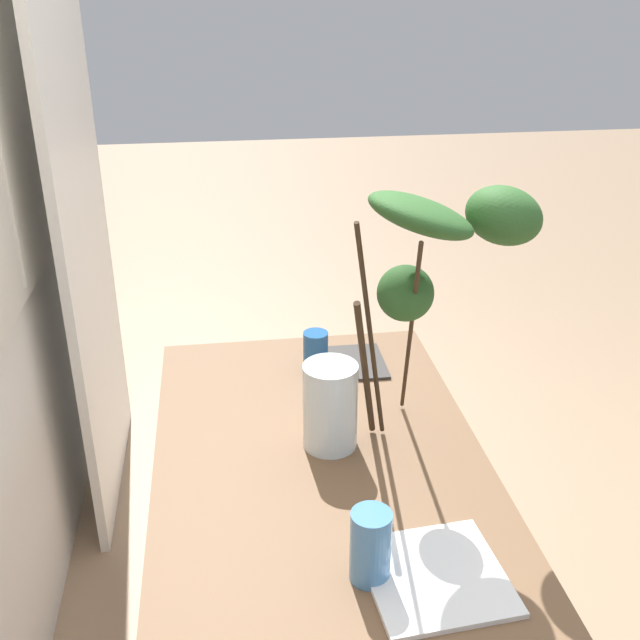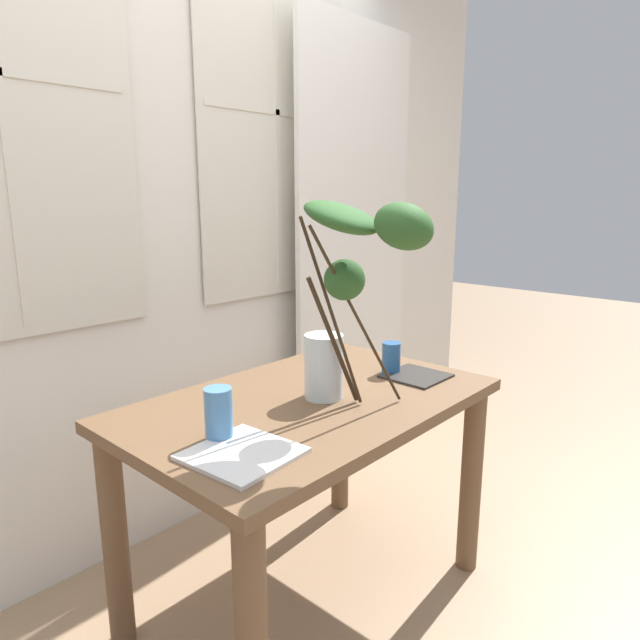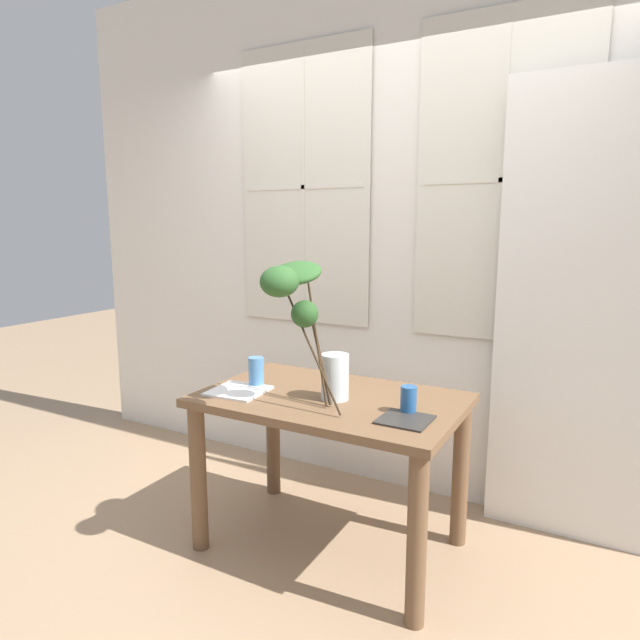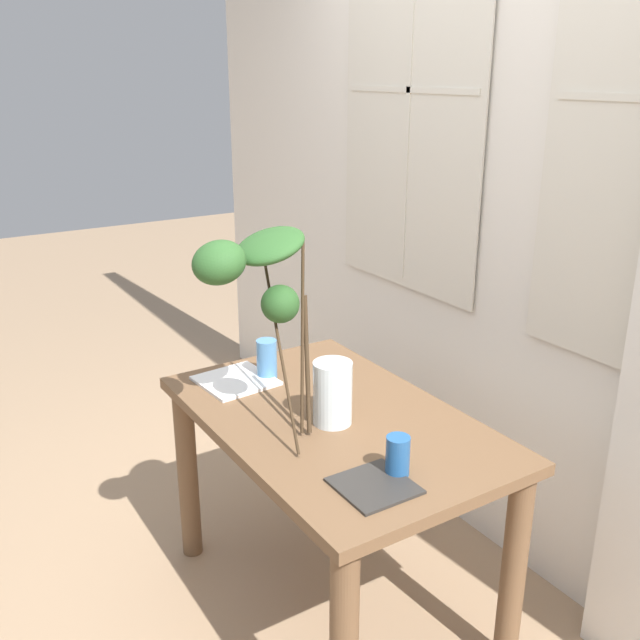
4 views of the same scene
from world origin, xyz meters
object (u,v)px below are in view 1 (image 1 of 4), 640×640
at_px(plate_square_left, 435,576).
at_px(plate_square_right, 348,363).
at_px(dining_table, 320,504).
at_px(drinking_glass_blue_right, 316,352).
at_px(vase_with_branches, 402,305).
at_px(drinking_glass_blue_left, 371,546).

bearing_deg(plate_square_left, plate_square_right, 1.12).
bearing_deg(plate_square_right, plate_square_left, -178.88).
xyz_separation_m(dining_table, drinking_glass_blue_right, (0.40, -0.04, 0.20)).
bearing_deg(drinking_glass_blue_right, plate_square_right, -77.52).
height_order(vase_with_branches, plate_square_left, vase_with_branches).
bearing_deg(plate_square_left, drinking_glass_blue_right, 7.89).
bearing_deg(drinking_glass_blue_left, plate_square_left, -100.22).
height_order(dining_table, plate_square_right, plate_square_right).
relative_size(vase_with_branches, drinking_glass_blue_right, 5.73).
bearing_deg(drinking_glass_blue_left, dining_table, 5.33).
height_order(vase_with_branches, drinking_glass_blue_right, vase_with_branches).
xyz_separation_m(vase_with_branches, drinking_glass_blue_right, (0.41, 0.13, -0.32)).
distance_m(drinking_glass_blue_left, plate_square_left, 0.14).
relative_size(vase_with_branches, plate_square_right, 3.29).
height_order(dining_table, drinking_glass_blue_right, drinking_glass_blue_right).
distance_m(vase_with_branches, plate_square_right, 0.57).
bearing_deg(plate_square_left, dining_table, 20.60).
height_order(dining_table, vase_with_branches, vase_with_branches).
distance_m(drinking_glass_blue_right, plate_square_left, 0.82).
bearing_deg(plate_square_right, dining_table, 161.39).
xyz_separation_m(dining_table, drinking_glass_blue_left, (-0.40, -0.04, 0.22)).
relative_size(dining_table, drinking_glass_blue_right, 10.33).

